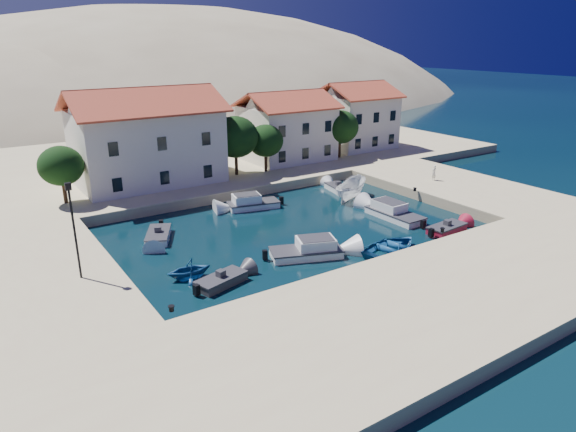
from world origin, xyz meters
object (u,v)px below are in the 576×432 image
at_px(building_mid, 287,125).
at_px(rowboat_south, 391,252).
at_px(building_right, 356,114).
at_px(cabin_cruiser_east, 395,213).
at_px(boat_east, 350,199).
at_px(lamppost, 73,222).
at_px(cabin_cruiser_south, 306,251).
at_px(building_left, 146,135).
at_px(pedestrian, 434,173).

bearing_deg(building_mid, rowboat_south, -107.32).
distance_m(building_right, rowboat_south, 35.32).
distance_m(cabin_cruiser_east, boat_east, 6.82).
xyz_separation_m(lamppost, cabin_cruiser_south, (15.15, -3.35, -4.28)).
height_order(cabin_cruiser_east, boat_east, cabin_cruiser_east).
xyz_separation_m(cabin_cruiser_south, cabin_cruiser_east, (11.61, 2.56, -0.00)).
distance_m(building_left, rowboat_south, 28.53).
bearing_deg(cabin_cruiser_east, pedestrian, -66.48).
height_order(building_right, pedestrian, building_right).
xyz_separation_m(building_left, boat_east, (15.76, -14.01, -5.94)).
distance_m(building_right, cabin_cruiser_east, 27.59).
height_order(building_right, rowboat_south, building_right).
bearing_deg(building_mid, pedestrian, -66.78).
relative_size(building_left, building_right, 1.56).
xyz_separation_m(building_left, pedestrian, (25.39, -16.21, -4.12)).
bearing_deg(lamppost, cabin_cruiser_east, -1.69).
xyz_separation_m(building_left, lamppost, (-11.50, -20.00, -1.18)).
xyz_separation_m(building_mid, building_right, (12.00, 1.00, 0.25)).
height_order(lamppost, boat_east, lamppost).
height_order(building_mid, rowboat_south, building_mid).
distance_m(building_mid, pedestrian, 19.04).
bearing_deg(building_mid, cabin_cruiser_east, -97.15).
distance_m(building_right, cabin_cruiser_south, 36.90).
xyz_separation_m(building_mid, lamppost, (-29.50, -21.00, -0.47)).
height_order(building_left, cabin_cruiser_east, building_left).
height_order(cabin_cruiser_east, pedestrian, pedestrian).
relative_size(building_mid, boat_east, 1.92).
relative_size(lamppost, pedestrian, 3.84).
relative_size(cabin_cruiser_south, cabin_cruiser_east, 1.02).
relative_size(rowboat_south, pedestrian, 3.28).
distance_m(lamppost, cabin_cruiser_south, 16.10).
distance_m(building_mid, boat_east, 16.05).
height_order(building_left, rowboat_south, building_left).
xyz_separation_m(lamppost, boat_east, (27.26, 5.99, -4.75)).
height_order(building_mid, cabin_cruiser_east, building_mid).
bearing_deg(cabin_cruiser_south, rowboat_south, -5.80).
bearing_deg(boat_east, lamppost, 74.06).
bearing_deg(pedestrian, boat_east, -20.99).
bearing_deg(rowboat_south, cabin_cruiser_south, 54.71).
bearing_deg(building_left, rowboat_south, -70.08).
bearing_deg(building_mid, boat_east, -98.49).
distance_m(cabin_cruiser_east, pedestrian, 11.19).
bearing_deg(cabin_cruiser_south, building_right, 64.33).
bearing_deg(cabin_cruiser_south, cabin_cruiser_east, 32.88).
relative_size(building_left, lamppost, 2.36).
xyz_separation_m(building_right, cabin_cruiser_east, (-14.74, -22.79, -5.00)).
relative_size(cabin_cruiser_south, pedestrian, 3.56).
xyz_separation_m(building_mid, boat_east, (-2.24, -15.01, -5.22)).
bearing_deg(cabin_cruiser_south, lamppost, -172.03).
relative_size(building_mid, cabin_cruiser_east, 1.85).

